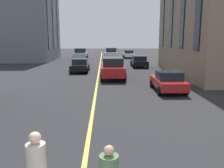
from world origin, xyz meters
TOP-DOWN VIEW (x-y plane):
  - lane_centre_line at (20.00, 0.00)m, footprint 80.00×0.16m
  - car_red_near at (19.05, -1.33)m, footprint 4.70×2.14m
  - car_white_far at (41.36, -4.90)m, footprint 3.90×1.89m
  - car_black_parked_a at (27.66, -4.90)m, footprint 3.90×1.89m
  - car_silver_mid at (38.12, 3.27)m, footprint 4.70×2.14m
  - car_black_trailing at (23.51, 2.00)m, footprint 3.90×1.89m
  - car_white_oncoming at (39.48, -1.73)m, footprint 4.70×2.14m
  - car_red_parked_b at (13.68, -4.90)m, footprint 3.90×1.89m
  - building_left_far at (37.88, 12.29)m, footprint 11.17×9.70m

SIDE VIEW (x-z plane):
  - lane_centre_line at x=20.00m, z-range 0.00..0.01m
  - car_white_far at x=41.36m, z-range 0.00..1.40m
  - car_black_parked_a at x=27.66m, z-range 0.00..1.40m
  - car_black_trailing at x=23.51m, z-range 0.00..1.40m
  - car_red_parked_b at x=13.68m, z-range 0.00..1.40m
  - car_red_near at x=19.05m, z-range 0.03..1.91m
  - car_silver_mid at x=38.12m, z-range 0.03..1.91m
  - car_white_oncoming at x=39.48m, z-range 0.03..1.91m
  - building_left_far at x=37.88m, z-range 0.00..13.20m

